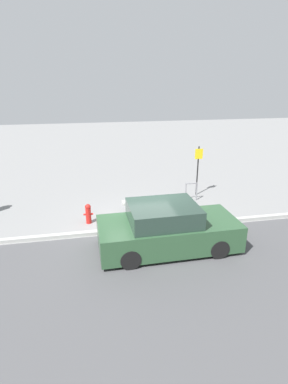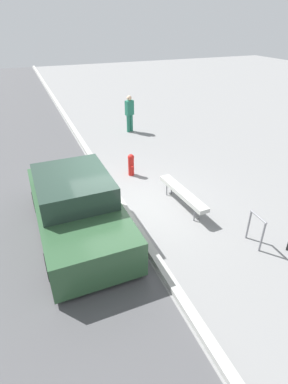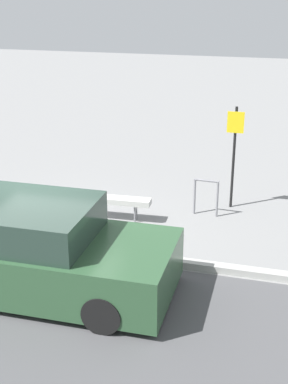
% 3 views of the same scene
% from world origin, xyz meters
% --- Properties ---
extents(ground_plane, '(60.00, 60.00, 0.00)m').
position_xyz_m(ground_plane, '(0.00, 0.00, 0.00)').
color(ground_plane, gray).
extents(curb, '(60.00, 0.20, 0.13)m').
position_xyz_m(curb, '(0.00, 0.00, 0.07)').
color(curb, '#A8A8A3').
rests_on(curb, ground_plane).
extents(bench, '(2.14, 0.43, 0.51)m').
position_xyz_m(bench, '(0.54, 1.61, 0.44)').
color(bench, gray).
rests_on(bench, ground_plane).
extents(bike_rack, '(0.55, 0.08, 0.83)m').
position_xyz_m(bike_rack, '(2.65, 2.38, 0.50)').
color(bike_rack, gray).
rests_on(bike_rack, ground_plane).
extents(fire_hydrant, '(0.36, 0.22, 0.77)m').
position_xyz_m(fire_hydrant, '(-1.88, 0.95, 0.41)').
color(fire_hydrant, red).
rests_on(fire_hydrant, ground_plane).
extents(pedestrian, '(0.32, 0.43, 1.68)m').
position_xyz_m(pedestrian, '(-6.15, 2.46, 0.90)').
color(pedestrian, '#267259').
rests_on(pedestrian, ground_plane).
extents(parked_car_near, '(4.38, 1.97, 1.51)m').
position_xyz_m(parked_car_near, '(0.52, -1.35, 0.68)').
color(parked_car_near, black).
rests_on(parked_car_near, ground_plane).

